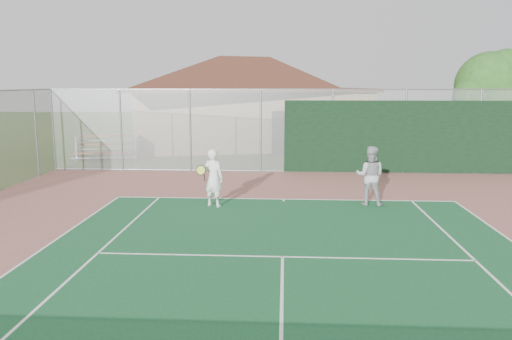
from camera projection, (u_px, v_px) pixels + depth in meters
The scene contains 6 objects.
back_fence at pixel (335, 134), 20.87m from camera, with size 20.08×0.11×3.53m.
clubhouse at pixel (246, 93), 30.49m from camera, with size 16.40×12.88×6.26m.
bleachers at pixel (109, 147), 25.01m from camera, with size 3.28×2.16×1.15m.
tree at pixel (491, 88), 23.96m from camera, with size 3.84×3.64×5.36m.
player_white_front at pixel (213, 178), 15.21m from camera, with size 0.88×0.70×1.78m.
player_grey_back at pixel (370, 176), 15.40m from camera, with size 1.04×0.90×1.83m.
Camera 1 is at (0.03, -4.00, 3.76)m, focal length 35.00 mm.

